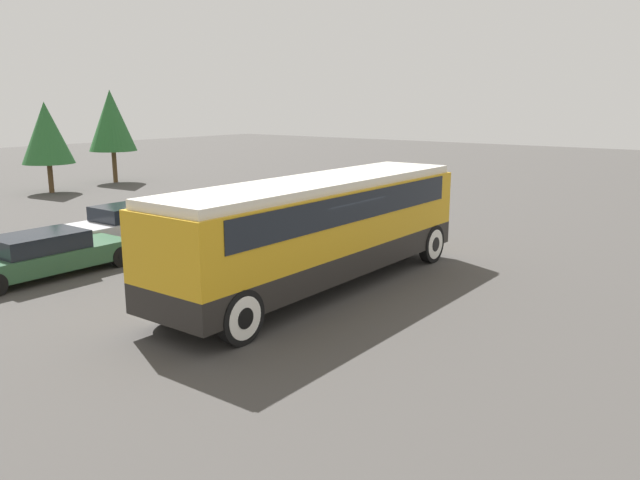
{
  "coord_description": "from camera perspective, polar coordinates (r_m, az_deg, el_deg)",
  "views": [
    {
      "loc": [
        -13.01,
        -9.84,
        4.97
      ],
      "look_at": [
        0.0,
        0.0,
        1.35
      ],
      "focal_mm": 35.0,
      "sensor_mm": 36.0,
      "label": 1
    }
  ],
  "objects": [
    {
      "name": "tour_bus",
      "position": [
        16.68,
        0.2,
        1.66
      ],
      "size": [
        10.7,
        2.52,
        3.0
      ],
      "color": "black",
      "rests_on": "ground_plane"
    },
    {
      "name": "parked_car_near",
      "position": [
        22.68,
        -4.19,
        1.6
      ],
      "size": [
        4.04,
        1.95,
        1.38
      ],
      "color": "navy",
      "rests_on": "ground_plane"
    },
    {
      "name": "parked_car_far",
      "position": [
        23.49,
        -16.62,
        1.52
      ],
      "size": [
        4.69,
        1.9,
        1.38
      ],
      "color": "#BCBCC1",
      "rests_on": "ground_plane"
    },
    {
      "name": "parked_car_mid",
      "position": [
        19.74,
        -23.89,
        -1.21
      ],
      "size": [
        4.72,
        1.88,
        1.29
      ],
      "color": "#2D5638",
      "rests_on": "ground_plane"
    },
    {
      "name": "tree_center",
      "position": [
        41.33,
        -18.53,
        10.3
      ],
      "size": [
        2.89,
        2.89,
        5.7
      ],
      "color": "brown",
      "rests_on": "ground_plane"
    },
    {
      "name": "tree_left",
      "position": [
        37.83,
        -23.73,
        8.94
      ],
      "size": [
        2.79,
        2.79,
        4.98
      ],
      "color": "brown",
      "rests_on": "ground_plane"
    },
    {
      "name": "ground_plane",
      "position": [
        17.05,
        0.0,
        -4.43
      ],
      "size": [
        120.0,
        120.0,
        0.0
      ],
      "primitive_type": "plane",
      "color": "#423F3D"
    }
  ]
}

